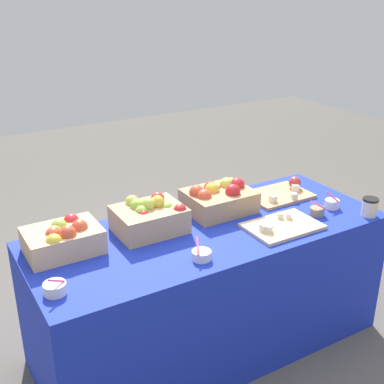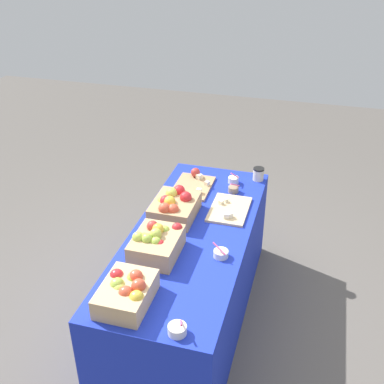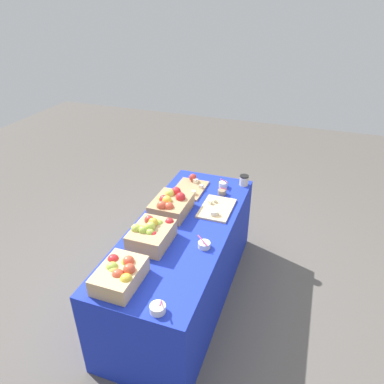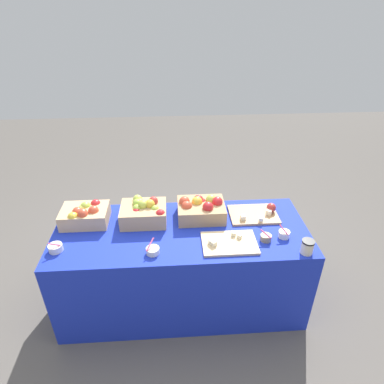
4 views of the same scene
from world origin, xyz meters
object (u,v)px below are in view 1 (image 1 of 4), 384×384
(sample_bowl_extra, at_px, (317,211))
(coffee_cup, at_px, (370,207))
(sample_bowl_mid, at_px, (55,288))
(sample_bowl_far, at_px, (332,204))
(cutting_board_front, at_px, (282,226))
(apple_crate_middle, at_px, (149,216))
(cutting_board_back, at_px, (281,193))
(sample_bowl_near, at_px, (201,255))
(apple_crate_right, at_px, (218,198))
(apple_crate_left, at_px, (64,238))

(sample_bowl_extra, relative_size, coffee_cup, 0.91)
(sample_bowl_mid, height_order, sample_bowl_far, sample_bowl_far)
(coffee_cup, bearing_deg, sample_bowl_mid, 175.50)
(cutting_board_front, bearing_deg, apple_crate_middle, 151.83)
(apple_crate_middle, xyz_separation_m, sample_bowl_extra, (0.88, -0.30, -0.06))
(cutting_board_front, xyz_separation_m, cutting_board_back, (0.28, 0.34, 0.01))
(sample_bowl_mid, bearing_deg, sample_bowl_far, 1.55)
(sample_bowl_near, height_order, coffee_cup, coffee_cup)
(apple_crate_right, height_order, coffee_cup, apple_crate_right)
(sample_bowl_extra, bearing_deg, apple_crate_middle, 161.11)
(sample_bowl_near, relative_size, sample_bowl_far, 0.97)
(cutting_board_front, xyz_separation_m, sample_bowl_far, (0.41, 0.05, 0.02))
(apple_crate_left, bearing_deg, coffee_cup, -16.34)
(sample_bowl_extra, height_order, coffee_cup, coffee_cup)
(apple_crate_left, xyz_separation_m, cutting_board_back, (1.33, 0.00, -0.05))
(apple_crate_right, bearing_deg, cutting_board_back, -2.45)
(coffee_cup, bearing_deg, sample_bowl_extra, 148.29)
(apple_crate_right, height_order, sample_bowl_near, apple_crate_right)
(apple_crate_left, relative_size, sample_bowl_near, 3.43)
(sample_bowl_mid, bearing_deg, apple_crate_left, 66.51)
(sample_bowl_mid, bearing_deg, coffee_cup, -4.50)
(cutting_board_front, distance_m, sample_bowl_mid, 1.20)
(apple_crate_left, height_order, sample_bowl_mid, apple_crate_left)
(apple_crate_middle, distance_m, sample_bowl_near, 0.40)
(cutting_board_back, xyz_separation_m, sample_bowl_far, (0.13, -0.28, 0.01))
(apple_crate_left, xyz_separation_m, sample_bowl_near, (0.52, -0.40, -0.05))
(cutting_board_back, relative_size, sample_bowl_mid, 3.93)
(cutting_board_back, bearing_deg, coffee_cup, -63.10)
(cutting_board_back, bearing_deg, sample_bowl_near, -153.83)
(apple_crate_middle, relative_size, coffee_cup, 3.39)
(cutting_board_front, bearing_deg, apple_crate_right, 114.95)
(sample_bowl_far, bearing_deg, cutting_board_back, 115.01)
(cutting_board_back, xyz_separation_m, sample_bowl_mid, (-1.47, -0.33, 0.01))
(coffee_cup, bearing_deg, cutting_board_back, 116.90)
(sample_bowl_far, bearing_deg, coffee_cup, -60.21)
(cutting_board_front, xyz_separation_m, sample_bowl_near, (-0.53, -0.06, 0.01))
(apple_crate_right, distance_m, coffee_cup, 0.83)
(apple_crate_left, distance_m, sample_bowl_far, 1.49)
(sample_bowl_near, distance_m, sample_bowl_far, 0.95)
(sample_bowl_extra, bearing_deg, cutting_board_front, -174.75)
(apple_crate_middle, relative_size, sample_bowl_extra, 3.71)
(apple_crate_left, xyz_separation_m, apple_crate_right, (0.89, 0.02, 0.00))
(apple_crate_right, xyz_separation_m, sample_bowl_near, (-0.37, -0.42, -0.05))
(apple_crate_left, relative_size, sample_bowl_far, 3.32)
(cutting_board_back, relative_size, sample_bowl_far, 3.57)
(apple_crate_left, bearing_deg, cutting_board_front, -17.62)
(apple_crate_right, distance_m, sample_bowl_mid, 1.09)
(apple_crate_middle, height_order, sample_bowl_extra, apple_crate_middle)
(sample_bowl_far, bearing_deg, apple_crate_middle, 165.03)
(cutting_board_back, bearing_deg, sample_bowl_far, -64.99)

